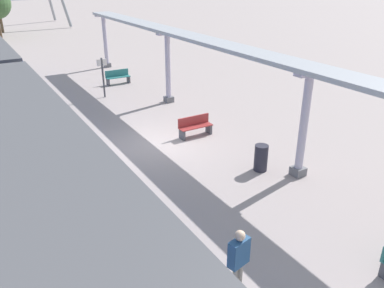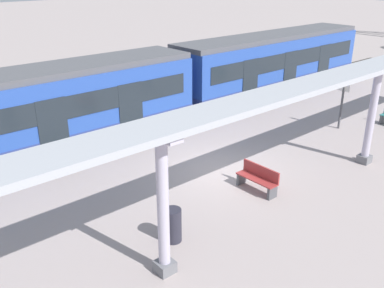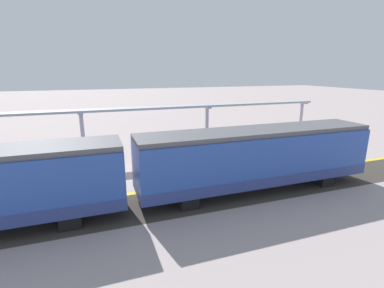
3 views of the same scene
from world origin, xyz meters
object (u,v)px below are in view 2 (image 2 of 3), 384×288
(canopy_pillar_second, at_px, (163,206))
(platform_info_sign, at_px, (342,101))
(trash_bin, at_px, (173,225))
(bench_near_end, at_px, (258,178))
(train_far_carriage, at_px, (272,63))
(train_near_carriage, at_px, (38,114))
(canopy_pillar_third, at_px, (372,116))

(canopy_pillar_second, height_order, platform_info_sign, canopy_pillar_second)
(canopy_pillar_second, distance_m, trash_bin, 1.90)
(bench_near_end, bearing_deg, platform_info_sign, 101.06)
(train_far_carriage, height_order, trash_bin, train_far_carriage)
(canopy_pillar_second, distance_m, platform_info_sign, 12.52)
(train_near_carriage, height_order, platform_info_sign, train_near_carriage)
(train_far_carriage, height_order, platform_info_sign, train_far_carriage)
(trash_bin, relative_size, platform_info_sign, 0.44)
(platform_info_sign, bearing_deg, train_near_carriage, -116.21)
(train_near_carriage, relative_size, bench_near_end, 8.75)
(bench_near_end, xyz_separation_m, platform_info_sign, (-1.44, 7.35, 0.89))
(train_near_carriage, height_order, bench_near_end, train_near_carriage)
(trash_bin, bearing_deg, canopy_pillar_third, 84.16)
(train_near_carriage, xyz_separation_m, platform_info_sign, (5.75, 11.67, -0.50))
(train_far_carriage, xyz_separation_m, canopy_pillar_second, (8.42, -14.27, 0.03))
(train_far_carriage, height_order, canopy_pillar_second, canopy_pillar_second)
(trash_bin, distance_m, platform_info_sign, 11.43)
(canopy_pillar_third, distance_m, trash_bin, 8.79)
(train_far_carriage, distance_m, bench_near_end, 11.91)
(train_near_carriage, xyz_separation_m, canopy_pillar_second, (8.42, -0.55, 0.03))
(canopy_pillar_third, bearing_deg, train_far_carriage, 151.00)
(canopy_pillar_third, relative_size, trash_bin, 3.81)
(train_near_carriage, relative_size, canopy_pillar_second, 3.57)
(train_near_carriage, bearing_deg, canopy_pillar_third, 47.08)
(canopy_pillar_second, bearing_deg, trash_bin, 132.50)
(train_far_carriage, bearing_deg, bench_near_end, -52.61)
(canopy_pillar_third, xyz_separation_m, trash_bin, (-0.88, -8.64, -1.38))
(platform_info_sign, bearing_deg, canopy_pillar_third, -44.42)
(train_far_carriage, relative_size, canopy_pillar_third, 3.57)
(trash_bin, bearing_deg, train_near_carriage, -176.84)
(train_near_carriage, height_order, train_far_carriage, same)
(train_near_carriage, xyz_separation_m, trash_bin, (7.53, 0.42, -1.35))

